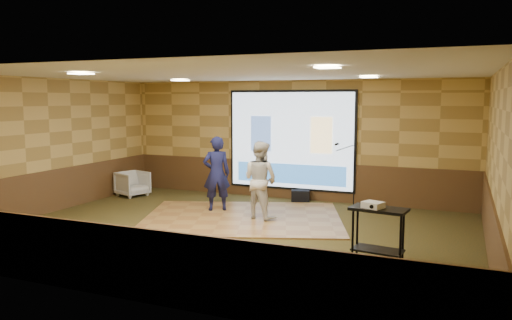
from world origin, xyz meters
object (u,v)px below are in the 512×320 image
at_px(projector_screen, 291,141).
at_px(mic_stand, 351,187).
at_px(projector, 373,205).
at_px(player_left, 217,173).
at_px(banquet_chair, 133,184).
at_px(player_right, 260,180).
at_px(duffel_bag, 300,196).
at_px(av_table, 378,226).
at_px(dance_floor, 243,218).

relative_size(projector_screen, mic_stand, 2.17).
bearing_deg(mic_stand, projector, -90.70).
xyz_separation_m(player_left, banquet_chair, (-2.87, 0.77, -0.54)).
height_order(player_right, banquet_chair, player_right).
relative_size(mic_stand, duffel_bag, 3.42).
height_order(player_left, projector, player_left).
xyz_separation_m(av_table, mic_stand, (-1.21, 3.83, -0.11)).
height_order(player_left, player_right, player_left).
bearing_deg(av_table, player_right, 144.24).
xyz_separation_m(player_left, mic_stand, (2.74, 1.53, -0.37)).
xyz_separation_m(projector, banquet_chair, (-6.74, 3.11, -0.61)).
bearing_deg(dance_floor, duffel_bag, 74.97).
relative_size(projector_screen, player_left, 1.98).
distance_m(projector_screen, player_right, 2.40).
xyz_separation_m(dance_floor, av_table, (3.14, -1.92, 0.59)).
xyz_separation_m(dance_floor, duffel_bag, (0.59, 2.20, 0.12)).
bearing_deg(dance_floor, player_left, 154.57).
relative_size(av_table, mic_stand, 0.58).
relative_size(av_table, duffel_bag, 1.98).
distance_m(dance_floor, banquet_chair, 3.87).
xyz_separation_m(dance_floor, projector, (3.06, -1.96, 0.92)).
distance_m(player_right, projector, 3.37).
bearing_deg(banquet_chair, mic_stand, -63.23).
bearing_deg(mic_stand, player_right, -147.03).
height_order(projector_screen, dance_floor, projector_screen).
height_order(player_left, banquet_chair, player_left).
relative_size(projector_screen, av_table, 3.76).
bearing_deg(player_right, projector, 159.12).
bearing_deg(duffel_bag, banquet_chair, -166.18).
bearing_deg(dance_floor, mic_stand, 44.83).
height_order(dance_floor, mic_stand, mic_stand).
distance_m(player_left, projector, 4.53).
height_order(projector, mic_stand, mic_stand).
bearing_deg(player_left, duffel_bag, -160.68).
height_order(av_table, duffel_bag, av_table).
distance_m(player_left, duffel_bag, 2.41).
bearing_deg(dance_floor, av_table, -31.41).
relative_size(player_right, projector, 5.65).
bearing_deg(mic_stand, projector_screen, 146.99).
xyz_separation_m(projector, duffel_bag, (-2.47, 4.16, -0.79)).
distance_m(mic_stand, duffel_bag, 1.41).
bearing_deg(mic_stand, av_table, -89.42).
bearing_deg(player_right, duffel_bag, -79.39).
distance_m(dance_floor, player_left, 1.24).
distance_m(projector_screen, av_table, 5.25).
bearing_deg(player_left, projector, 115.74).
bearing_deg(projector_screen, dance_floor, -96.28).
height_order(player_left, mic_stand, player_left).
height_order(player_left, av_table, player_left).
relative_size(player_right, duffel_bag, 3.66).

